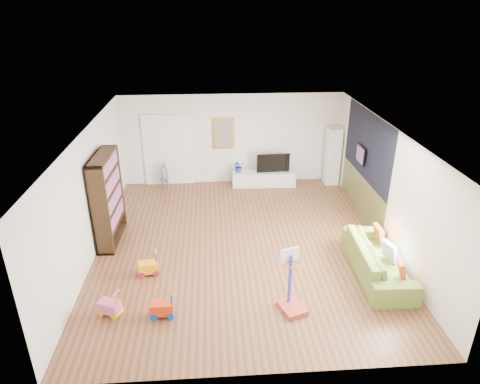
{
  "coord_description": "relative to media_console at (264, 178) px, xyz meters",
  "views": [
    {
      "loc": [
        -0.63,
        -8.45,
        5.19
      ],
      "look_at": [
        0.0,
        0.4,
        1.15
      ],
      "focal_mm": 32.0,
      "sensor_mm": 36.0,
      "label": 1
    }
  ],
  "objects": [
    {
      "name": "wall_right",
      "position": [
        2.32,
        -3.37,
        1.13
      ],
      "size": [
        0.0,
        7.5,
        2.7
      ],
      "primitive_type": "cube",
      "color": "white",
      "rests_on": "ground"
    },
    {
      "name": "ride_on_yellow",
      "position": [
        -2.91,
        -4.4,
        0.04
      ],
      "size": [
        0.43,
        0.31,
        0.53
      ],
      "primitive_type": "cube",
      "rotation": [
        0.0,
        0.0,
        0.17
      ],
      "color": "#FFA807",
      "rests_on": "ground"
    },
    {
      "name": "wall_left",
      "position": [
        -4.18,
        -3.37,
        1.13
      ],
      "size": [
        0.0,
        7.5,
        2.7
      ],
      "primitive_type": "cube",
      "color": "silver",
      "rests_on": "ground"
    },
    {
      "name": "pillow_left",
      "position": [
        1.96,
        -5.34,
        0.31
      ],
      "size": [
        0.19,
        0.38,
        0.36
      ],
      "primitive_type": "cube",
      "rotation": [
        0.0,
        0.0,
        -0.26
      ],
      "color": "#C14223",
      "rests_on": "sofa"
    },
    {
      "name": "media_console",
      "position": [
        0.0,
        0.0,
        0.0
      ],
      "size": [
        1.9,
        0.53,
        0.44
      ],
      "primitive_type": "cube",
      "rotation": [
        0.0,
        0.0,
        -0.03
      ],
      "color": "silver",
      "rests_on": "ground"
    },
    {
      "name": "child",
      "position": [
        -2.98,
        0.1,
        0.17
      ],
      "size": [
        0.34,
        0.3,
        0.77
      ],
      "primitive_type": "imported",
      "rotation": [
        0.0,
        0.0,
        3.66
      ],
      "color": "gray",
      "rests_on": "ground"
    },
    {
      "name": "painting_back",
      "position": [
        -1.18,
        0.34,
        1.33
      ],
      "size": [
        0.62,
        0.06,
        0.92
      ],
      "primitive_type": "cube",
      "color": "gold",
      "rests_on": "wall_back"
    },
    {
      "name": "artwork_right",
      "position": [
        2.24,
        -1.77,
        1.33
      ],
      "size": [
        0.04,
        0.56,
        0.46
      ],
      "primitive_type": "cube",
      "color": "#7F3F8C",
      "rests_on": "wall_right"
    },
    {
      "name": "basketball_hoop",
      "position": [
        -0.17,
        -5.7,
        0.39
      ],
      "size": [
        0.56,
        0.62,
        1.21
      ],
      "primitive_type": "cube",
      "rotation": [
        0.0,
        0.0,
        0.34
      ],
      "color": "#AD3C28",
      "rests_on": "ground"
    },
    {
      "name": "tv",
      "position": [
        0.26,
        0.06,
        0.5
      ],
      "size": [
        0.99,
        0.17,
        0.57
      ],
      "primitive_type": "imported",
      "rotation": [
        0.0,
        0.0,
        0.05
      ],
      "color": "black",
      "rests_on": "media_console"
    },
    {
      "name": "olive_wainscot",
      "position": [
        2.31,
        -1.97,
        0.28
      ],
      "size": [
        0.01,
        3.2,
        1.0
      ],
      "primitive_type": "cube",
      "color": "brown",
      "rests_on": "wall_right"
    },
    {
      "name": "doorway",
      "position": [
        -2.83,
        0.34,
        0.83
      ],
      "size": [
        1.45,
        0.06,
        2.1
      ],
      "primitive_type": "cube",
      "color": "white",
      "rests_on": "ground"
    },
    {
      "name": "tall_cabinet",
      "position": [
        2.07,
        0.03,
        0.65
      ],
      "size": [
        0.41,
        0.41,
        1.73
      ],
      "primitive_type": "cube",
      "rotation": [
        0.0,
        0.0,
        -0.02
      ],
      "color": "white",
      "rests_on": "ground"
    },
    {
      "name": "ride_on_orange",
      "position": [
        -2.51,
        -5.7,
        0.05
      ],
      "size": [
        0.4,
        0.25,
        0.54
      ],
      "primitive_type": "cube",
      "rotation": [
        0.0,
        0.0,
        -0.0
      ],
      "color": "red",
      "rests_on": "ground"
    },
    {
      "name": "sofa",
      "position": [
        1.77,
        -4.7,
        0.12
      ],
      "size": [
        1.0,
        2.35,
        0.67
      ],
      "primitive_type": "imported",
      "rotation": [
        0.0,
        0.0,
        1.53
      ],
      "color": "olive",
      "rests_on": "ground"
    },
    {
      "name": "pillow_right",
      "position": [
        2.02,
        -4.01,
        0.31
      ],
      "size": [
        0.11,
        0.37,
        0.37
      ],
      "primitive_type": "cube",
      "rotation": [
        0.0,
        0.0,
        0.03
      ],
      "color": "#AB331B",
      "rests_on": "sofa"
    },
    {
      "name": "bookshelf",
      "position": [
        -3.92,
        -2.92,
        0.83
      ],
      "size": [
        0.41,
        1.44,
        2.09
      ],
      "primitive_type": "cube",
      "rotation": [
        0.0,
        0.0,
        -0.03
      ],
      "color": "#302010",
      "rests_on": "ground"
    },
    {
      "name": "ceiling",
      "position": [
        -0.93,
        -3.37,
        2.48
      ],
      "size": [
        6.5,
        7.5,
        0.0
      ],
      "primitive_type": "cube",
      "color": "white",
      "rests_on": "ground"
    },
    {
      "name": "wall_back",
      "position": [
        -0.93,
        0.38,
        1.13
      ],
      "size": [
        6.5,
        0.0,
        2.7
      ],
      "primitive_type": "cube",
      "color": "silver",
      "rests_on": "ground"
    },
    {
      "name": "vase_plant",
      "position": [
        -0.76,
        0.04,
        0.4
      ],
      "size": [
        0.37,
        0.33,
        0.37
      ],
      "primitive_type": "imported",
      "rotation": [
        0.0,
        0.0,
        0.15
      ],
      "color": "navy",
      "rests_on": "media_console"
    },
    {
      "name": "navy_accent",
      "position": [
        2.31,
        -1.97,
        1.63
      ],
      "size": [
        0.01,
        3.2,
        1.7
      ],
      "primitive_type": "cube",
      "color": "black",
      "rests_on": "wall_right"
    },
    {
      "name": "pillow_center",
      "position": [
        1.98,
        -4.71,
        0.31
      ],
      "size": [
        0.2,
        0.4,
        0.38
      ],
      "primitive_type": "cube",
      "rotation": [
        0.0,
        0.0,
        0.27
      ],
      "color": "silver",
      "rests_on": "sofa"
    },
    {
      "name": "wall_front",
      "position": [
        -0.93,
        -7.12,
        1.13
      ],
      "size": [
        6.5,
        0.0,
        2.7
      ],
      "primitive_type": "cube",
      "color": "silver",
      "rests_on": "ground"
    },
    {
      "name": "floor",
      "position": [
        -0.93,
        -3.37,
        -0.22
      ],
      "size": [
        6.5,
        7.5,
        0.0
      ],
      "primitive_type": "cube",
      "color": "brown",
      "rests_on": "ground"
    },
    {
      "name": "ride_on_pink",
      "position": [
        -3.45,
        -5.59,
        0.04
      ],
      "size": [
        0.45,
        0.37,
        0.52
      ],
      "primitive_type": "cube",
      "rotation": [
        0.0,
        0.0,
        -0.41
      ],
      "color": "#CE5190",
      "rests_on": "ground"
    }
  ]
}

